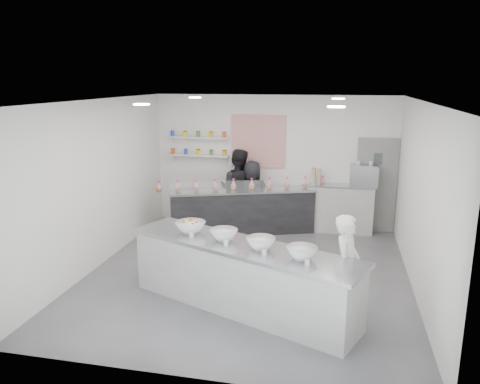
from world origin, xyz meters
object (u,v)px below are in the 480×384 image
(espresso_ledge, at_px, (340,208))
(staff_right, at_px, (252,196))
(prep_counter, at_px, (242,277))
(staff_left, at_px, (238,189))
(back_bar, at_px, (242,211))
(espresso_machine, at_px, (364,176))
(woman_prep, at_px, (347,268))

(espresso_ledge, distance_m, staff_right, 1.98)
(prep_counter, distance_m, staff_left, 3.94)
(staff_left, bearing_deg, prep_counter, 108.83)
(back_bar, height_order, espresso_ledge, espresso_ledge)
(prep_counter, bearing_deg, espresso_machine, 87.54)
(prep_counter, relative_size, espresso_ledge, 2.55)
(prep_counter, bearing_deg, staff_right, 120.86)
(staff_right, bearing_deg, espresso_ledge, 167.24)
(espresso_machine, height_order, staff_right, staff_right)
(back_bar, relative_size, woman_prep, 2.06)
(espresso_machine, distance_m, woman_prep, 4.06)
(espresso_machine, xyz_separation_m, staff_left, (-2.75, -0.18, -0.38))
(prep_counter, distance_m, espresso_ledge, 4.23)
(woman_prep, bearing_deg, espresso_ledge, 14.54)
(prep_counter, distance_m, back_bar, 3.51)
(back_bar, xyz_separation_m, espresso_ledge, (2.11, 0.55, 0.04))
(espresso_ledge, relative_size, espresso_machine, 2.44)
(staff_right, bearing_deg, woman_prep, 97.73)
(back_bar, distance_m, espresso_ledge, 2.18)
(prep_counter, xyz_separation_m, espresso_machine, (1.87, 4.00, 0.79))
(staff_left, bearing_deg, espresso_ledge, -169.80)
(back_bar, distance_m, espresso_machine, 2.75)
(espresso_ledge, distance_m, staff_left, 2.33)
(espresso_ledge, bearing_deg, back_bar, -165.26)
(back_bar, relative_size, espresso_machine, 5.39)
(back_bar, distance_m, staff_right, 0.44)
(woman_prep, distance_m, staff_right, 4.25)
(woman_prep, relative_size, staff_right, 0.97)
(prep_counter, xyz_separation_m, back_bar, (-0.71, 3.44, -0.01))
(back_bar, height_order, woman_prep, woman_prep)
(back_bar, xyz_separation_m, woman_prep, (2.21, -3.45, 0.28))
(prep_counter, relative_size, woman_prep, 2.38)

